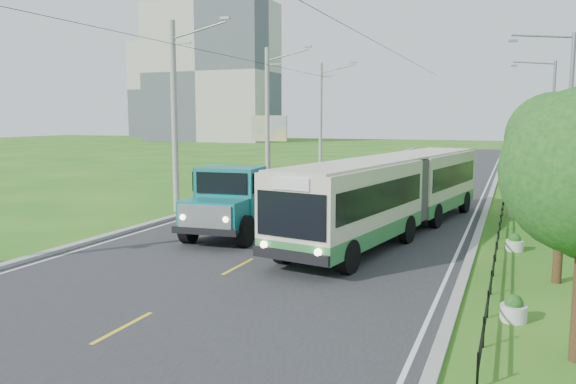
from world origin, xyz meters
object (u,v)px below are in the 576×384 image
Objects in this scene: pole_near at (175,116)px; streetlight_far at (550,119)px; tree_fourth at (546,146)px; billboard_left at (269,133)px; pole_mid at (268,117)px; tree_third at (554,143)px; planter_far at (515,192)px; streetlight_mid at (565,120)px; tree_fifth at (541,137)px; bus at (393,189)px; planter_near at (515,243)px; dump_truck at (239,195)px; planter_front at (514,310)px; tree_second at (565,167)px; tree_back at (538,138)px; planter_mid at (515,211)px; pole_far at (321,117)px.

pole_near reaches higher than streetlight_far.
billboard_left is at bearing 153.01° from tree_fourth.
streetlight_far is (18.90, 7.00, -0.19)m from pole_mid.
tree_third is 6.01m from tree_fourth.
streetlight_mid is at bearing -75.68° from planter_far.
tree_fifth is 0.34× the size of bus.
pole_near is at bearing -165.19° from streetlight_mid.
pole_near is 14.93× the size of planter_near.
pole_near is 12.41m from bus.
dump_truck is at bearing -119.81° from streetlight_far.
tree_fifth is at bearing 73.76° from bus.
planter_front is (16.86, -23.00, -4.81)m from pole_mid.
dump_truck is (-12.36, -15.08, -2.17)m from tree_fifth.
pole_near is at bearing 159.26° from tree_second.
streetlight_mid reaches higher than tree_back.
tree_third is 8.96× the size of planter_near.
tree_third is at bearing -90.00° from tree_fifth.
bus is at bearing -6.99° from pole_near.
streetlight_mid is 1.74× the size of billboard_left.
tree_fourth is (18.12, -6.86, -1.51)m from pole_mid.
streetlight_far is 7.84m from planter_far.
planter_front is at bearing -92.56° from tree_back.
streetlight_far is 20.56m from billboard_left.
planter_mid is (0.00, 16.00, 0.00)m from planter_front.
tree_third is 8.96× the size of planter_far.
billboard_left is at bearing 151.08° from planter_mid.
billboard_left is 21.16m from bus.
dump_truck is at bearing -123.23° from planter_far.
pole_mid is at bearing 144.64° from tree_third.
streetlight_mid is 1.00× the size of streetlight_far.
planter_far is at bearing 81.09° from bus.
tree_back is at bearing 73.12° from planter_far.
tree_fifth is 14.64m from planter_near.
tree_fifth reaches higher than tree_back.
pole_far is 28.28m from bus.
tree_second reaches higher than bus.
planter_mid is at bearing -90.00° from planter_far.
pole_mid is 14.93× the size of planter_front.
streetlight_mid is (0.79, 11.86, 1.38)m from tree_second.
tree_fourth is at bearing -90.00° from tree_back.
tree_second is 12.00m from tree_fourth.
pole_mid is at bearing 141.49° from bus.
tree_fifth reaches higher than billboard_left.
pole_mid is 26.20m from tree_second.
planter_front is at bearing -94.45° from tree_fourth.
planter_front is 31.88m from billboard_left.
planter_near is (-1.26, 3.86, -3.23)m from tree_second.
tree_fourth is 12.00m from tree_back.
tree_fifth is 8.66× the size of planter_far.
planter_mid is 20.99m from billboard_left.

